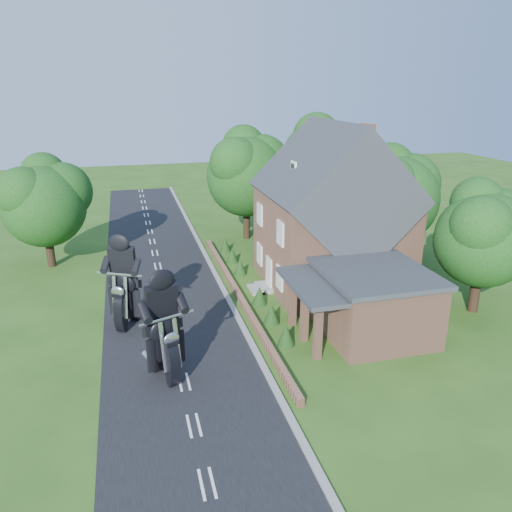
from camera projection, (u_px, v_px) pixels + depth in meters
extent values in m
plane|color=#295016|center=(176.00, 349.00, 24.35)|extent=(120.00, 120.00, 0.00)
cube|color=black|center=(176.00, 348.00, 24.34)|extent=(7.00, 80.00, 0.02)
cube|color=gray|center=(249.00, 338.00, 25.21)|extent=(0.30, 80.00, 0.12)
cube|color=#9B684F|center=(239.00, 296.00, 29.89)|extent=(0.30, 22.00, 0.40)
cube|color=#9B684F|center=(331.00, 239.00, 31.39)|extent=(8.00, 8.00, 6.00)
cube|color=#2B2F33|center=(333.00, 192.00, 30.40)|extent=(8.48, 8.64, 8.48)
cube|color=#9B684F|center=(367.00, 137.00, 29.84)|extent=(0.60, 0.90, 1.60)
cube|color=white|center=(294.00, 169.00, 29.28)|extent=(0.12, 0.80, 0.90)
cube|color=black|center=(293.00, 169.00, 29.27)|extent=(0.04, 0.55, 0.65)
cube|color=white|center=(269.00, 274.00, 31.04)|extent=(0.10, 1.10, 2.10)
cube|color=gray|center=(263.00, 287.00, 31.25)|extent=(0.80, 1.60, 0.30)
cube|color=gray|center=(256.00, 289.00, 31.16)|extent=(0.80, 1.60, 0.15)
cube|color=white|center=(279.00, 278.00, 28.85)|extent=(0.10, 1.10, 1.40)
cube|color=black|center=(279.00, 278.00, 28.85)|extent=(0.04, 0.92, 1.22)
cube|color=white|center=(260.00, 254.00, 32.87)|extent=(0.10, 1.10, 1.40)
cube|color=black|center=(259.00, 254.00, 32.87)|extent=(0.04, 0.92, 1.22)
cube|color=white|center=(280.00, 233.00, 27.97)|extent=(0.10, 1.10, 1.40)
cube|color=black|center=(280.00, 233.00, 27.96)|extent=(0.04, 0.92, 1.22)
cube|color=white|center=(260.00, 214.00, 31.98)|extent=(0.10, 1.10, 1.40)
cube|color=black|center=(259.00, 214.00, 31.98)|extent=(0.04, 0.92, 1.22)
cube|color=#9B684F|center=(373.00, 303.00, 25.51)|extent=(5.00, 5.60, 3.20)
cube|color=#2B2F33|center=(375.00, 272.00, 24.95)|extent=(5.30, 5.94, 0.24)
cube|color=#2B2F33|center=(317.00, 285.00, 24.32)|extent=(2.60, 5.32, 0.22)
cube|color=#9B684F|center=(318.00, 332.00, 23.04)|extent=(0.35, 0.35, 2.80)
cube|color=#9B684F|center=(305.00, 315.00, 24.68)|extent=(0.35, 0.35, 2.80)
cube|color=#9B684F|center=(293.00, 301.00, 26.33)|extent=(0.35, 0.35, 2.80)
cylinder|color=black|center=(479.00, 288.00, 28.00)|extent=(0.56, 0.56, 2.80)
sphere|color=#153F12|center=(487.00, 240.00, 27.08)|extent=(5.20, 5.20, 5.20)
sphere|color=#153F12|center=(500.00, 222.00, 27.58)|extent=(3.74, 3.74, 3.74)
sphere|color=#153F12|center=(485.00, 226.00, 25.80)|extent=(3.22, 3.22, 3.22)
sphere|color=#153F12|center=(480.00, 203.00, 27.45)|extent=(2.86, 2.86, 2.86)
cylinder|color=black|center=(394.00, 243.00, 35.61)|extent=(0.56, 0.56, 3.00)
sphere|color=#153F12|center=(398.00, 199.00, 34.58)|extent=(6.00, 6.00, 6.00)
sphere|color=#153F12|center=(412.00, 184.00, 35.16)|extent=(4.32, 4.32, 4.32)
sphere|color=#153F12|center=(393.00, 185.00, 33.11)|extent=(3.72, 3.72, 3.72)
sphere|color=#153F12|center=(394.00, 166.00, 35.01)|extent=(3.30, 3.30, 3.30)
cylinder|color=black|center=(322.00, 215.00, 41.76)|extent=(0.56, 0.56, 3.60)
sphere|color=#153F12|center=(324.00, 170.00, 40.52)|extent=(7.20, 7.20, 7.20)
sphere|color=#153F12|center=(340.00, 155.00, 41.21)|extent=(5.18, 5.18, 5.18)
sphere|color=#153F12|center=(315.00, 155.00, 38.75)|extent=(4.46, 4.46, 4.46)
sphere|color=#153F12|center=(320.00, 137.00, 41.03)|extent=(3.96, 3.96, 3.96)
cylinder|color=black|center=(250.00, 218.00, 41.25)|extent=(0.56, 0.56, 3.40)
sphere|color=#153F12|center=(250.00, 177.00, 40.12)|extent=(6.40, 6.40, 6.40)
sphere|color=#153F12|center=(265.00, 163.00, 40.73)|extent=(4.61, 4.61, 4.61)
sphere|color=#153F12|center=(239.00, 163.00, 38.55)|extent=(3.97, 3.97, 3.97)
sphere|color=#153F12|center=(247.00, 146.00, 40.58)|extent=(3.52, 3.52, 3.52)
cylinder|color=black|center=(53.00, 247.00, 34.98)|extent=(0.56, 0.56, 2.80)
sphere|color=#153F12|center=(48.00, 206.00, 34.01)|extent=(5.60, 5.60, 5.60)
sphere|color=#153F12|center=(66.00, 191.00, 34.56)|extent=(4.03, 4.03, 4.03)
sphere|color=#153F12|center=(28.00, 193.00, 32.64)|extent=(3.47, 3.47, 3.47)
sphere|color=#153F12|center=(47.00, 175.00, 34.42)|extent=(3.08, 3.08, 3.08)
cone|color=black|center=(286.00, 335.00, 24.54)|extent=(0.90, 0.90, 1.10)
cone|color=black|center=(272.00, 313.00, 26.82)|extent=(0.90, 0.90, 1.10)
cone|color=black|center=(260.00, 295.00, 29.10)|extent=(0.90, 0.90, 1.10)
cone|color=black|center=(240.00, 267.00, 33.67)|extent=(0.90, 0.90, 1.10)
cone|color=black|center=(232.00, 255.00, 35.95)|extent=(0.90, 0.90, 1.10)
cone|color=black|center=(225.00, 245.00, 38.24)|extent=(0.90, 0.90, 1.10)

